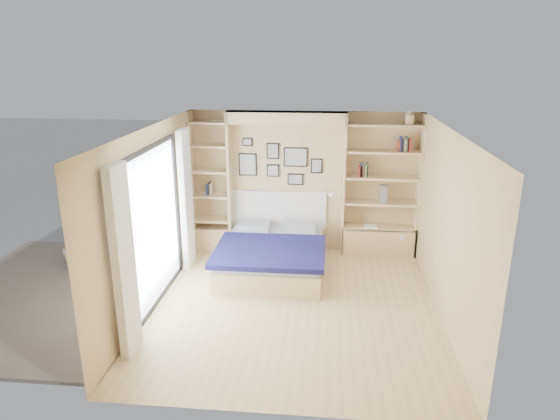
# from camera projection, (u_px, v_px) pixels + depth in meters

# --- Properties ---
(ground) EXTENTS (4.50, 4.50, 0.00)m
(ground) POSITION_uv_depth(u_px,v_px,m) (294.00, 306.00, 7.11)
(ground) COLOR #D5B67A
(ground) RESTS_ON ground
(room_shell) EXTENTS (4.50, 4.50, 4.50)m
(room_shell) POSITION_uv_depth(u_px,v_px,m) (278.00, 202.00, 8.26)
(room_shell) COLOR tan
(room_shell) RESTS_ON ground
(bed) EXTENTS (1.72, 2.12, 1.07)m
(bed) POSITION_uv_depth(u_px,v_px,m) (272.00, 254.00, 8.20)
(bed) COLOR #C9B480
(bed) RESTS_ON ground
(photo_gallery) EXTENTS (1.48, 0.02, 0.82)m
(photo_gallery) POSITION_uv_depth(u_px,v_px,m) (278.00, 162.00, 8.78)
(photo_gallery) COLOR black
(photo_gallery) RESTS_ON ground
(reading_lamps) EXTENTS (1.92, 0.12, 0.15)m
(reading_lamps) POSITION_uv_depth(u_px,v_px,m) (286.00, 193.00, 8.70)
(reading_lamps) COLOR silver
(reading_lamps) RESTS_ON ground
(shelf_decor) EXTENTS (3.54, 0.23, 2.03)m
(shelf_decor) POSITION_uv_depth(u_px,v_px,m) (369.00, 161.00, 8.46)
(shelf_decor) COLOR #A51E1E
(shelf_decor) RESTS_ON ground
(deck) EXTENTS (3.20, 4.00, 0.05)m
(deck) POSITION_uv_depth(u_px,v_px,m) (54.00, 294.00, 7.44)
(deck) COLOR #706052
(deck) RESTS_ON ground
(deck_chair) EXTENTS (0.53, 0.86, 0.86)m
(deck_chair) POSITION_uv_depth(u_px,v_px,m) (91.00, 240.00, 8.46)
(deck_chair) COLOR tan
(deck_chair) RESTS_ON ground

